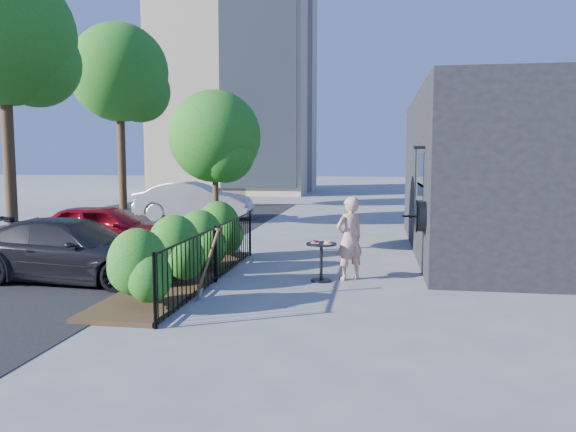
% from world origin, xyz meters
% --- Properties ---
extents(ground, '(120.00, 120.00, 0.00)m').
position_xyz_m(ground, '(0.00, 0.00, 0.00)').
color(ground, gray).
rests_on(ground, ground).
extents(shop_building, '(6.22, 9.00, 4.00)m').
position_xyz_m(shop_building, '(5.50, 4.50, 2.00)').
color(shop_building, black).
rests_on(shop_building, ground).
extents(fence, '(0.05, 6.05, 1.10)m').
position_xyz_m(fence, '(-1.50, 0.00, 0.56)').
color(fence, black).
rests_on(fence, ground).
extents(planting_bed, '(1.30, 6.00, 0.08)m').
position_xyz_m(planting_bed, '(-2.20, 0.00, 0.04)').
color(planting_bed, '#382616').
rests_on(planting_bed, ground).
extents(shrubs, '(1.10, 5.60, 1.24)m').
position_xyz_m(shrubs, '(-2.10, 0.10, 0.70)').
color(shrubs, '#1C5F15').
rests_on(shrubs, ground).
extents(patio_tree, '(2.20, 2.20, 3.94)m').
position_xyz_m(patio_tree, '(-2.24, 2.76, 2.76)').
color(patio_tree, '#3F2B19').
rests_on(patio_tree, ground).
extents(street, '(9.00, 30.00, 0.01)m').
position_xyz_m(street, '(-7.00, 3.00, 0.00)').
color(street, black).
rests_on(street, ground).
extents(street_tree_near, '(4.40, 4.40, 8.28)m').
position_xyz_m(street_tree_near, '(-9.94, 5.96, 5.92)').
color(street_tree_near, '#3F2B19').
rests_on(street_tree_near, ground).
extents(street_tree_far, '(4.40, 4.40, 8.28)m').
position_xyz_m(street_tree_far, '(-9.94, 13.96, 5.92)').
color(street_tree_far, '#3F2B19').
rests_on(street_tree_far, ground).
extents(cafe_table, '(0.59, 0.59, 0.80)m').
position_xyz_m(cafe_table, '(0.50, 0.41, 0.52)').
color(cafe_table, black).
rests_on(cafe_table, ground).
extents(woman, '(0.71, 0.68, 1.64)m').
position_xyz_m(woman, '(1.03, 0.64, 0.82)').
color(woman, tan).
rests_on(woman, ground).
extents(shovel, '(0.44, 0.16, 1.27)m').
position_xyz_m(shovel, '(-1.25, -1.38, 0.56)').
color(shovel, brown).
rests_on(shovel, ground).
extents(car_red, '(3.95, 2.06, 1.28)m').
position_xyz_m(car_red, '(-5.00, 2.43, 0.64)').
color(car_red, maroon).
rests_on(car_red, ground).
extents(car_silver, '(4.54, 1.88, 1.46)m').
position_xyz_m(car_silver, '(-5.37, 10.40, 0.73)').
color(car_silver, '#B1B1B6').
rests_on(car_silver, ground).
extents(car_darkgrey, '(4.23, 1.88, 1.21)m').
position_xyz_m(car_darkgrey, '(-4.29, -0.30, 0.60)').
color(car_darkgrey, black).
rests_on(car_darkgrey, ground).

